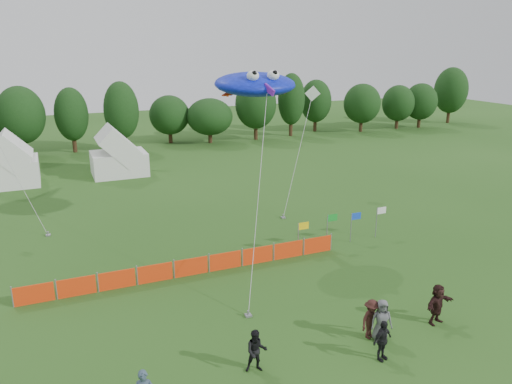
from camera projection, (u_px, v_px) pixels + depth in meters
name	position (u px, v px, depth m)	size (l,w,h in m)	color
ground	(311.00, 346.00, 21.19)	(160.00, 160.00, 0.00)	#234C16
treeline	(142.00, 113.00, 60.19)	(104.57, 8.78, 8.36)	#382314
tent_left	(12.00, 164.00, 44.75)	(4.40, 4.40, 3.89)	white
tent_right	(119.00, 156.00, 48.20)	(5.19, 4.15, 3.66)	silver
barrier_fence	(191.00, 267.00, 27.53)	(17.90, 0.06, 1.00)	red
flag_row	(341.00, 224.00, 31.44)	(6.73, 0.47, 2.23)	gray
spectator_b	(256.00, 351.00, 19.37)	(0.86, 0.67, 1.78)	black
spectator_c	(371.00, 319.00, 21.56)	(1.18, 0.68, 1.82)	black
spectator_d	(382.00, 340.00, 20.08)	(1.03, 0.43, 1.75)	black
spectator_e	(381.00, 320.00, 21.39)	(0.93, 0.61, 1.90)	#54555A
spectator_f	(437.00, 304.00, 22.69)	(1.79, 0.57, 1.93)	black
stingray_kite	(254.00, 84.00, 30.35)	(7.04, 15.90, 10.92)	#1024ED
small_kite_white	(306.00, 121.00, 40.95)	(6.72, 7.01, 8.90)	white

